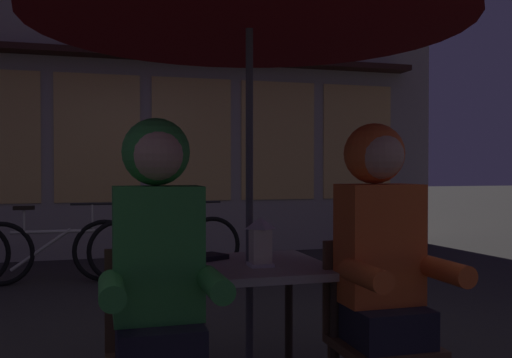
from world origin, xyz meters
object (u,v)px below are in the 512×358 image
object	(u,v)px
person_left_hooded	(158,260)
cafe_table	(249,284)
lantern	(260,240)
chair_right	(375,328)
chair_left	(157,347)
bicycle_third	(166,247)
book	(205,257)
bicycle_second	(53,251)
person_right_hooded	(382,250)

from	to	relation	value
person_left_hooded	cafe_table	bearing A→B (deg)	41.57
person_left_hooded	lantern	bearing A→B (deg)	33.38
lantern	person_left_hooded	world-z (taller)	person_left_hooded
chair_right	chair_left	bearing A→B (deg)	180.00
bicycle_third	book	distance (m)	3.36
lantern	bicycle_second	world-z (taller)	lantern
person_left_hooded	person_right_hooded	size ratio (longest dim) A/B	1.00
cafe_table	lantern	size ratio (longest dim) A/B	3.20
lantern	bicycle_third	xyz separation A→B (m)	(-0.01, 3.59, -0.51)
lantern	person_right_hooded	world-z (taller)	person_right_hooded
person_right_hooded	lantern	bearing A→B (deg)	143.46
cafe_table	chair_right	distance (m)	0.62
person_left_hooded	bicycle_second	xyz separation A→B (m)	(-0.67, 3.95, -0.50)
lantern	book	world-z (taller)	lantern
person_right_hooded	bicycle_second	world-z (taller)	person_right_hooded
bicycle_third	person_left_hooded	bearing A→B (deg)	-97.18
chair_left	chair_right	xyz separation A→B (m)	(0.96, 0.00, 0.00)
chair_left	bicycle_third	bearing A→B (deg)	82.72
bicycle_third	book	world-z (taller)	bicycle_third
lantern	bicycle_third	bearing A→B (deg)	90.23
cafe_table	chair_right	bearing A→B (deg)	-37.55
chair_left	book	bearing A→B (deg)	61.23
bicycle_third	chair_right	bearing A→B (deg)	-83.12
chair_left	chair_right	distance (m)	0.96
lantern	chair_left	xyz separation A→B (m)	(-0.51, -0.28, -0.37)
chair_left	person_left_hooded	world-z (taller)	person_left_hooded
cafe_table	person_left_hooded	world-z (taller)	person_left_hooded
chair_right	book	distance (m)	0.89
cafe_table	chair_left	size ratio (longest dim) A/B	0.85
person_left_hooded	book	distance (m)	0.67
bicycle_third	cafe_table	bearing A→B (deg)	-90.22
chair_left	bicycle_third	xyz separation A→B (m)	(0.49, 3.86, -0.14)
lantern	cafe_table	bearing A→B (deg)	107.20
chair_right	bicycle_third	size ratio (longest dim) A/B	0.52
bicycle_second	book	size ratio (longest dim) A/B	8.40
chair_left	person_right_hooded	distance (m)	1.03
lantern	chair_right	size ratio (longest dim) A/B	0.27
person_right_hooded	book	distance (m)	0.90
cafe_table	chair_left	distance (m)	0.62
bicycle_second	person_left_hooded	bearing A→B (deg)	-80.37
lantern	person_left_hooded	size ratio (longest dim) A/B	0.17
chair_right	bicycle_second	xyz separation A→B (m)	(-1.63, 3.89, -0.14)
bicycle_third	bicycle_second	bearing A→B (deg)	178.59
bicycle_second	bicycle_third	distance (m)	1.16
lantern	book	bearing A→B (deg)	129.32
chair_right	person_right_hooded	xyz separation A→B (m)	(0.00, -0.06, 0.36)
cafe_table	chair_right	xyz separation A→B (m)	(0.48, -0.37, -0.15)
bicycle_second	book	world-z (taller)	bicycle_second
bicycle_second	chair_right	bearing A→B (deg)	-67.28
person_right_hooded	bicycle_third	xyz separation A→B (m)	(-0.47, 3.92, -0.50)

